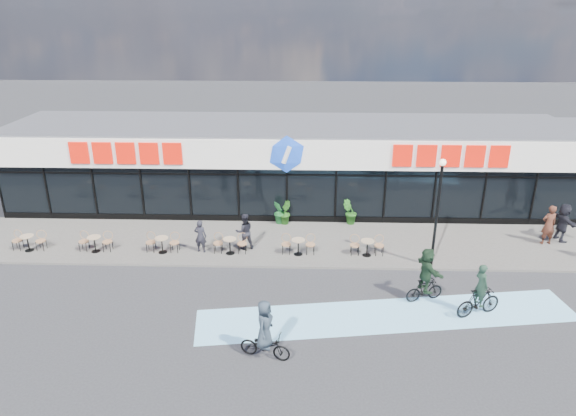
{
  "coord_description": "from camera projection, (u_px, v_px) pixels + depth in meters",
  "views": [
    {
      "loc": [
        0.85,
        -17.69,
        10.69
      ],
      "look_at": [
        0.17,
        3.5,
        2.23
      ],
      "focal_mm": 32.0,
      "sensor_mm": 36.0,
      "label": 1
    }
  ],
  "objects": [
    {
      "name": "bistro_set_0",
      "position": [
        29.0,
        241.0,
        23.59
      ],
      "size": [
        1.54,
        0.62,
        0.9
      ],
      "color": "tan",
      "rests_on": "sidewalk"
    },
    {
      "name": "patron_left",
      "position": [
        200.0,
        236.0,
        23.29
      ],
      "size": [
        0.62,
        0.46,
        1.55
      ],
      "primitive_type": "imported",
      "rotation": [
        0.0,
        0.0,
        2.98
      ],
      "color": "black",
      "rests_on": "sidewalk"
    },
    {
      "name": "bistro_set_1",
      "position": [
        95.0,
        242.0,
        23.49
      ],
      "size": [
        1.54,
        0.62,
        0.9
      ],
      "color": "tan",
      "rests_on": "sidewalk"
    },
    {
      "name": "building",
      "position": [
        289.0,
        164.0,
        28.76
      ],
      "size": [
        30.6,
        6.57,
        4.75
      ],
      "color": "black",
      "rests_on": "ground"
    },
    {
      "name": "cyclist_c",
      "position": [
        265.0,
        336.0,
        16.38
      ],
      "size": [
        1.78,
        1.0,
        2.09
      ],
      "color": "black",
      "rests_on": "ground"
    },
    {
      "name": "bistro_set_2",
      "position": [
        162.0,
        243.0,
        23.4
      ],
      "size": [
        1.54,
        0.62,
        0.9
      ],
      "color": "tan",
      "rests_on": "sidewalk"
    },
    {
      "name": "potted_plant_right",
      "position": [
        350.0,
        212.0,
        26.3
      ],
      "size": [
        0.84,
        0.74,
        1.3
      ],
      "primitive_type": "imported",
      "rotation": [
        0.0,
        0.0,
        3.4
      ],
      "color": "#205719",
      "rests_on": "sidewalk"
    },
    {
      "name": "cyclist_a",
      "position": [
        479.0,
        298.0,
        18.66
      ],
      "size": [
        1.91,
        1.16,
        2.09
      ],
      "color": "black",
      "rests_on": "ground"
    },
    {
      "name": "lamp_post",
      "position": [
        438.0,
        204.0,
        21.25
      ],
      "size": [
        0.28,
        0.28,
        4.81
      ],
      "color": "black",
      "rests_on": "sidewalk"
    },
    {
      "name": "bike_lane",
      "position": [
        387.0,
        315.0,
        18.9
      ],
      "size": [
        14.17,
        4.13,
        0.01
      ],
      "primitive_type": "cube",
      "rotation": [
        0.0,
        0.0,
        0.14
      ],
      "color": "#7DC6ED",
      "rests_on": "ground"
    },
    {
      "name": "bistro_set_3",
      "position": [
        230.0,
        243.0,
        23.31
      ],
      "size": [
        1.54,
        0.62,
        0.9
      ],
      "color": "tan",
      "rests_on": "sidewalk"
    },
    {
      "name": "patron_right",
      "position": [
        244.0,
        231.0,
        23.57
      ],
      "size": [
        1.0,
        0.88,
        1.72
      ],
      "primitive_type": "imported",
      "rotation": [
        0.0,
        0.0,
        3.46
      ],
      "color": "black",
      "rests_on": "sidewalk"
    },
    {
      "name": "pedestrian_b",
      "position": [
        563.0,
        222.0,
        24.35
      ],
      "size": [
        0.89,
        1.81,
        1.87
      ],
      "primitive_type": "imported",
      "rotation": [
        0.0,
        0.0,
        1.77
      ],
      "color": "black",
      "rests_on": "sidewalk"
    },
    {
      "name": "pedestrian_c",
      "position": [
        549.0,
        225.0,
        23.99
      ],
      "size": [
        0.77,
        0.57,
        1.94
      ],
      "primitive_type": "imported",
      "rotation": [
        0.0,
        0.0,
        3.31
      ],
      "color": "#472519",
      "rests_on": "sidewalk"
    },
    {
      "name": "ground",
      "position": [
        281.0,
        292.0,
        20.41
      ],
      "size": [
        120.0,
        120.0,
        0.0
      ],
      "primitive_type": "plane",
      "color": "#28282B",
      "rests_on": "ground"
    },
    {
      "name": "potted_plant_mid",
      "position": [
        280.0,
        212.0,
        26.32
      ],
      "size": [
        0.6,
        0.73,
        1.26
      ],
      "primitive_type": "imported",
      "rotation": [
        0.0,
        0.0,
        4.78
      ],
      "color": "#1B6129",
      "rests_on": "sidewalk"
    },
    {
      "name": "potted_plant_left",
      "position": [
        285.0,
        212.0,
        26.39
      ],
      "size": [
        0.56,
        0.68,
        1.21
      ],
      "primitive_type": "imported",
      "rotation": [
        0.0,
        0.0,
        1.54
      ],
      "color": "#225518",
      "rests_on": "sidewalk"
    },
    {
      "name": "sidewalk",
      "position": [
        285.0,
        242.0,
        24.57
      ],
      "size": [
        44.0,
        5.0,
        0.1
      ],
      "primitive_type": "cube",
      "color": "#5A5750",
      "rests_on": "ground"
    },
    {
      "name": "bistro_set_5",
      "position": [
        367.0,
        245.0,
        23.12
      ],
      "size": [
        1.54,
        0.62,
        0.9
      ],
      "color": "tan",
      "rests_on": "sidewalk"
    },
    {
      "name": "bistro_set_4",
      "position": [
        298.0,
        244.0,
        23.22
      ],
      "size": [
        1.54,
        0.62,
        0.9
      ],
      "color": "tan",
      "rests_on": "sidewalk"
    },
    {
      "name": "cyclist_b",
      "position": [
        426.0,
        276.0,
        19.48
      ],
      "size": [
        1.6,
        1.72,
        2.22
      ],
      "color": "black",
      "rests_on": "ground"
    }
  ]
}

